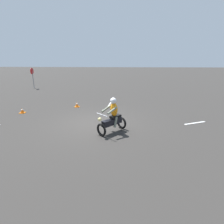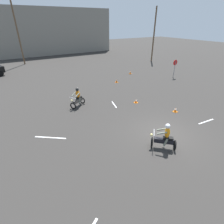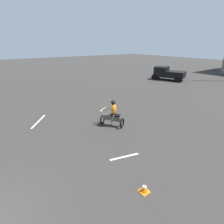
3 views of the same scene
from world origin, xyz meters
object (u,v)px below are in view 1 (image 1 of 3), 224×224
motorcycle_rider_foreground (113,117)px  traffic_cone_near_right (77,105)px  traffic_cone_near_left (22,111)px  stop_sign (32,74)px

motorcycle_rider_foreground → traffic_cone_near_right: size_ratio=4.63×
traffic_cone_near_left → traffic_cone_near_right: 3.53m
traffic_cone_near_right → traffic_cone_near_left: bearing=117.6°
traffic_cone_near_left → traffic_cone_near_right: size_ratio=0.91×
motorcycle_rider_foreground → traffic_cone_near_right: bearing=-13.0°
motorcycle_rider_foreground → traffic_cone_near_left: 6.52m
stop_sign → traffic_cone_near_left: 10.16m
motorcycle_rider_foreground → traffic_cone_near_left: motorcycle_rider_foreground is taller
motorcycle_rider_foreground → stop_sign: (11.92, 9.78, 0.91)m
motorcycle_rider_foreground → stop_sign: bearing=-6.9°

